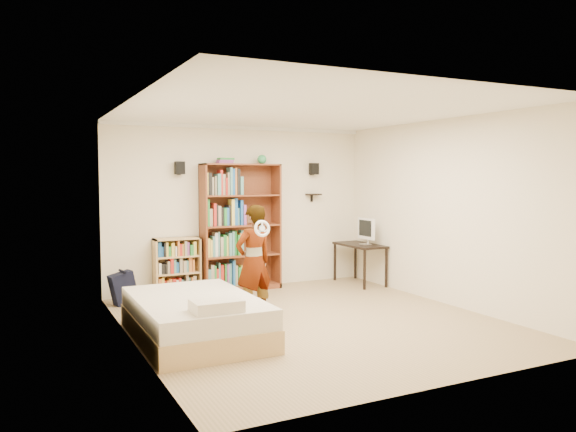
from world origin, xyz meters
The scene contains 14 objects.
ground centered at (0.00, 0.00, 0.00)m, with size 4.50×5.00×0.01m, color tan.
room_shell centered at (0.00, 0.00, 1.76)m, with size 4.52×5.02×2.71m.
crown_molding centered at (0.00, 0.00, 2.67)m, with size 4.50×5.00×0.06m.
speaker_left centered at (-1.05, 2.40, 2.00)m, with size 0.14×0.12×0.20m, color black.
speaker_right centered at (1.35, 2.40, 2.00)m, with size 0.14×0.12×0.20m, color black.
wall_shelf centered at (1.35, 2.41, 1.55)m, with size 0.25×0.16×0.03m, color black.
tall_bookshelf centered at (-0.07, 2.31, 1.04)m, with size 1.31×0.38×2.07m, color brown, non-canonical shape.
low_bookshelf centered at (-1.12, 2.36, 0.45)m, with size 0.72×0.27×0.90m, color tan, non-canonical shape.
computer_desk centered at (1.98, 1.87, 0.35)m, with size 0.51×1.02×0.70m, color black, non-canonical shape.
imac centered at (2.02, 1.78, 0.92)m, with size 0.09×0.46×0.46m, color white, non-canonical shape.
daybed centered at (-1.57, -0.06, 0.30)m, with size 1.32×2.03×0.60m, color silver, non-canonical shape.
person centered at (-0.61, 0.48, 0.75)m, with size 0.55×0.36×1.50m, color black.
wii_wheel centered at (-0.61, 0.20, 1.21)m, with size 0.21×0.21×0.04m, color white.
navy_bag centered at (-2.02, 2.01, 0.25)m, with size 0.37×0.24×0.50m, color black, non-canonical shape.
Camera 1 is at (-3.43, -6.25, 1.86)m, focal length 35.00 mm.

